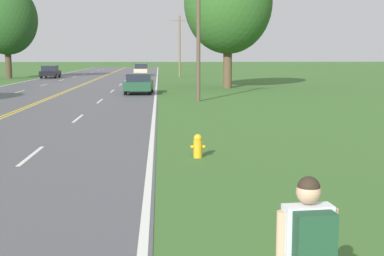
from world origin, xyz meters
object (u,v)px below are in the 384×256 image
object	(u,v)px
tree_mid_treeline	(6,20)
fire_hydrant	(198,146)
car_champagne_hatchback_mid_near	(141,69)
car_black_sedan_approaching	(50,72)
tree_right_cluster	(228,3)
car_dark_green_sedan_nearest	(139,83)
hitchhiker_person	(308,249)

from	to	relation	value
tree_mid_treeline	fire_hydrant	bearing A→B (deg)	-69.36
tree_mid_treeline	car_champagne_hatchback_mid_near	distance (m)	18.43
car_black_sedan_approaching	fire_hydrant	bearing A→B (deg)	-164.02
tree_right_cluster	car_black_sedan_approaching	world-z (taller)	tree_right_cluster
car_black_sedan_approaching	car_dark_green_sedan_nearest	bearing A→B (deg)	-155.82
hitchhiker_person	fire_hydrant	world-z (taller)	hitchhiker_person
hitchhiker_person	car_dark_green_sedan_nearest	xyz separation A→B (m)	(-2.90, 34.88, -0.31)
car_champagne_hatchback_mid_near	tree_mid_treeline	bearing A→B (deg)	-61.78
fire_hydrant	car_champagne_hatchback_mid_near	world-z (taller)	car_champagne_hatchback_mid_near
car_dark_green_sedan_nearest	fire_hydrant	bearing A→B (deg)	8.10
tree_right_cluster	car_black_sedan_approaching	size ratio (longest dim) A/B	2.84
fire_hydrant	car_champagne_hatchback_mid_near	size ratio (longest dim) A/B	0.16
fire_hydrant	car_black_sedan_approaching	size ratio (longest dim) A/B	0.17
car_dark_green_sedan_nearest	car_black_sedan_approaching	size ratio (longest dim) A/B	1.04
hitchhiker_person	car_black_sedan_approaching	world-z (taller)	hitchhiker_person
car_black_sedan_approaching	car_champagne_hatchback_mid_near	bearing A→B (deg)	-57.51
tree_right_cluster	car_champagne_hatchback_mid_near	distance (m)	29.28
fire_hydrant	hitchhiker_person	bearing A→B (deg)	-88.19
tree_mid_treeline	car_black_sedan_approaching	distance (m)	7.81
tree_mid_treeline	car_black_sedan_approaching	world-z (taller)	tree_mid_treeline
hitchhiker_person	car_black_sedan_approaching	bearing A→B (deg)	7.99
car_dark_green_sedan_nearest	car_black_sedan_approaching	xyz separation A→B (m)	(-11.78, 26.75, -0.01)
car_black_sedan_approaching	hitchhiker_person	bearing A→B (deg)	-166.19
hitchhiker_person	car_dark_green_sedan_nearest	size ratio (longest dim) A/B	0.42
hitchhiker_person	fire_hydrant	size ratio (longest dim) A/B	2.63
tree_right_cluster	car_dark_green_sedan_nearest	size ratio (longest dim) A/B	2.72
tree_mid_treeline	car_dark_green_sedan_nearest	distance (m)	31.23
tree_mid_treeline	car_dark_green_sedan_nearest	world-z (taller)	tree_mid_treeline
tree_mid_treeline	car_dark_green_sedan_nearest	bearing A→B (deg)	-57.44
tree_right_cluster	car_dark_green_sedan_nearest	world-z (taller)	tree_right_cluster
fire_hydrant	car_dark_green_sedan_nearest	distance (m)	24.92
fire_hydrant	tree_mid_treeline	xyz separation A→B (m)	(-19.05, 50.59, 6.60)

